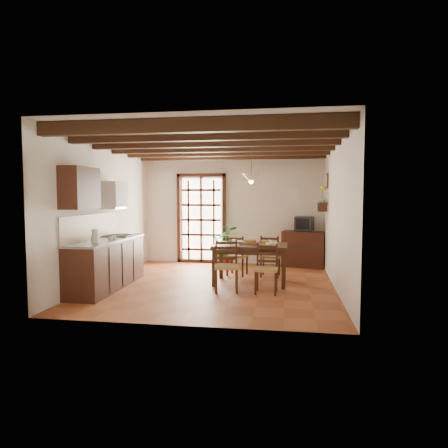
% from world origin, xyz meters
% --- Properties ---
extents(ground_plane, '(5.00, 5.00, 0.00)m').
position_xyz_m(ground_plane, '(0.00, 0.00, 0.00)').
color(ground_plane, brown).
extents(room_shell, '(4.52, 5.02, 2.81)m').
position_xyz_m(room_shell, '(0.00, 0.00, 1.82)').
color(room_shell, silver).
rests_on(room_shell, ground_plane).
extents(ceiling_beams, '(4.50, 4.34, 0.20)m').
position_xyz_m(ceiling_beams, '(0.00, 0.00, 2.69)').
color(ceiling_beams, black).
rests_on(ceiling_beams, room_shell).
extents(french_door, '(1.26, 0.11, 2.32)m').
position_xyz_m(french_door, '(-0.80, 2.45, 1.18)').
color(french_door, white).
rests_on(french_door, ground_plane).
extents(kitchen_counter, '(0.64, 2.25, 1.38)m').
position_xyz_m(kitchen_counter, '(-1.96, -0.60, 0.47)').
color(kitchen_counter, '#351910').
rests_on(kitchen_counter, ground_plane).
extents(upper_cabinet, '(0.35, 0.80, 0.70)m').
position_xyz_m(upper_cabinet, '(-2.08, -1.30, 1.85)').
color(upper_cabinet, '#351910').
rests_on(upper_cabinet, room_shell).
extents(range_hood, '(0.38, 0.60, 0.54)m').
position_xyz_m(range_hood, '(-2.05, -0.05, 1.73)').
color(range_hood, white).
rests_on(range_hood, room_shell).
extents(counter_items, '(0.50, 1.43, 0.25)m').
position_xyz_m(counter_items, '(-1.95, -0.51, 0.96)').
color(counter_items, black).
rests_on(counter_items, kitchen_counter).
extents(dining_table, '(1.44, 0.93, 0.77)m').
position_xyz_m(dining_table, '(0.65, 0.20, 0.67)').
color(dining_table, '#361E11').
rests_on(dining_table, ground_plane).
extents(chair_near_left, '(0.48, 0.47, 0.92)m').
position_xyz_m(chair_near_left, '(0.29, -0.53, 0.29)').
color(chair_near_left, '#A27B45').
rests_on(chair_near_left, ground_plane).
extents(chair_near_right, '(0.41, 0.39, 0.87)m').
position_xyz_m(chair_near_right, '(1.00, -0.54, 0.27)').
color(chair_near_right, '#A27B45').
rests_on(chair_near_right, ground_plane).
extents(chair_far_left, '(0.47, 0.45, 0.87)m').
position_xyz_m(chair_far_left, '(0.30, 0.93, 0.27)').
color(chair_far_left, '#A27B45').
rests_on(chair_far_left, ground_plane).
extents(chair_far_right, '(0.44, 0.43, 0.88)m').
position_xyz_m(chair_far_right, '(1.02, 0.92, 0.28)').
color(chair_far_right, '#A27B45').
rests_on(chair_far_right, ground_plane).
extents(table_setting, '(1.04, 0.69, 0.10)m').
position_xyz_m(table_setting, '(0.65, 0.20, 0.82)').
color(table_setting, yellow).
rests_on(table_setting, dining_table).
extents(table_bowl, '(0.26, 0.26, 0.05)m').
position_xyz_m(table_bowl, '(0.40, 0.25, 0.80)').
color(table_bowl, white).
rests_on(table_bowl, dining_table).
extents(sideboard, '(1.09, 0.66, 0.86)m').
position_xyz_m(sideboard, '(1.78, 2.23, 0.43)').
color(sideboard, '#351910').
rests_on(sideboard, ground_plane).
extents(crt_tv, '(0.49, 0.47, 0.35)m').
position_xyz_m(crt_tv, '(1.78, 2.22, 1.05)').
color(crt_tv, black).
rests_on(crt_tv, sideboard).
extents(fuse_box, '(0.25, 0.03, 0.32)m').
position_xyz_m(fuse_box, '(1.50, 2.48, 1.75)').
color(fuse_box, white).
rests_on(fuse_box, room_shell).
extents(plant_pot, '(0.33, 0.33, 0.20)m').
position_xyz_m(plant_pot, '(-0.11, 2.04, 0.11)').
color(plant_pot, maroon).
rests_on(plant_pot, ground_plane).
extents(potted_plant, '(1.94, 1.68, 2.13)m').
position_xyz_m(potted_plant, '(-0.11, 2.04, 0.57)').
color(potted_plant, '#144C19').
rests_on(potted_plant, ground_plane).
extents(wall_shelf, '(0.20, 0.42, 0.20)m').
position_xyz_m(wall_shelf, '(2.14, 1.60, 1.51)').
color(wall_shelf, '#351910').
rests_on(wall_shelf, room_shell).
extents(shelf_vase, '(0.15, 0.15, 0.15)m').
position_xyz_m(shelf_vase, '(2.14, 1.60, 1.65)').
color(shelf_vase, '#B2BFB2').
rests_on(shelf_vase, wall_shelf).
extents(shelf_flowers, '(0.14, 0.14, 0.36)m').
position_xyz_m(shelf_flowers, '(2.14, 1.60, 1.86)').
color(shelf_flowers, yellow).
rests_on(shelf_flowers, shelf_vase).
extents(framed_picture, '(0.03, 0.32, 0.32)m').
position_xyz_m(framed_picture, '(2.22, 1.60, 2.05)').
color(framed_picture, brown).
rests_on(framed_picture, room_shell).
extents(pendant_lamp, '(0.36, 0.36, 0.84)m').
position_xyz_m(pendant_lamp, '(0.65, 0.30, 2.08)').
color(pendant_lamp, black).
rests_on(pendant_lamp, room_shell).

